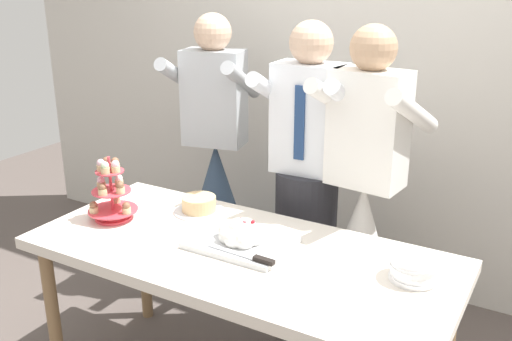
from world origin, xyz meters
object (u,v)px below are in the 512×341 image
at_px(cupcake_stand, 111,192).
at_px(main_cake_tray, 241,236).
at_px(plate_stack, 414,269).
at_px(dessert_table, 239,264).
at_px(person_bride, 360,249).
at_px(person_guest, 217,197).
at_px(person_groom, 307,203).
at_px(round_cake, 199,205).

distance_m(cupcake_stand, main_cake_tray, 0.67).
relative_size(main_cake_tray, plate_stack, 2.34).
distance_m(dessert_table, person_bride, 0.70).
xyz_separation_m(dessert_table, plate_stack, (0.70, 0.11, 0.12)).
bearing_deg(person_guest, main_cake_tray, -50.31).
distance_m(main_cake_tray, plate_stack, 0.71).
relative_size(cupcake_stand, plate_stack, 1.64).
bearing_deg(person_bride, person_groom, 172.32).
bearing_deg(dessert_table, person_guest, 128.97).
xyz_separation_m(main_cake_tray, plate_stack, (0.71, 0.08, 0.00)).
height_order(cupcake_stand, person_bride, person_bride).
distance_m(cupcake_stand, plate_stack, 1.38).
bearing_deg(main_cake_tray, person_guest, 129.69).
height_order(main_cake_tray, plate_stack, main_cake_tray).
relative_size(cupcake_stand, person_groom, 0.18).
bearing_deg(round_cake, plate_stack, -6.39).
bearing_deg(round_cake, person_bride, 29.49).
relative_size(dessert_table, plate_stack, 9.68).
relative_size(person_bride, person_guest, 1.00).
relative_size(dessert_table, person_bride, 1.08).
height_order(main_cake_tray, round_cake, main_cake_tray).
relative_size(round_cake, person_guest, 0.14).
bearing_deg(round_cake, main_cake_tray, -29.21).
bearing_deg(person_bride, plate_stack, -52.88).
distance_m(dessert_table, main_cake_tray, 0.12).
xyz_separation_m(cupcake_stand, main_cake_tray, (0.66, 0.06, -0.09)).
bearing_deg(main_cake_tray, round_cake, 150.79).
bearing_deg(plate_stack, person_groom, 141.84).
bearing_deg(cupcake_stand, person_groom, 45.85).
bearing_deg(person_groom, plate_stack, -38.16).
bearing_deg(round_cake, cupcake_stand, -139.06).
distance_m(cupcake_stand, person_bride, 1.22).
height_order(person_groom, person_bride, same).
relative_size(cupcake_stand, person_guest, 0.18).
relative_size(plate_stack, person_guest, 0.11).
bearing_deg(cupcake_stand, person_guest, 89.93).
relative_size(cupcake_stand, person_bride, 0.18).
bearing_deg(person_groom, person_guest, 166.03).
bearing_deg(person_guest, person_groom, -13.97).
height_order(main_cake_tray, person_bride, person_bride).
relative_size(plate_stack, round_cake, 0.78).
height_order(plate_stack, person_guest, person_guest).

